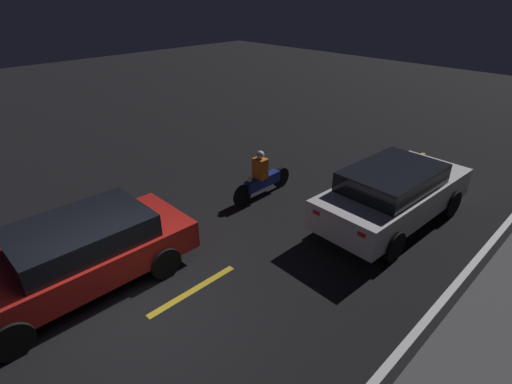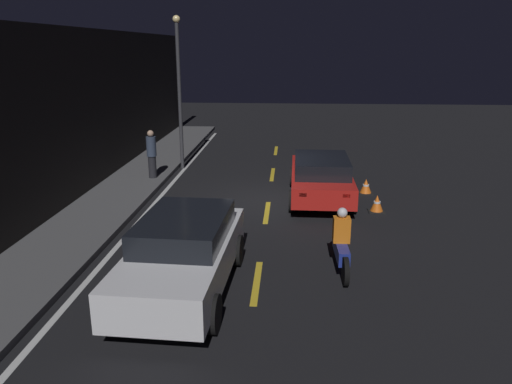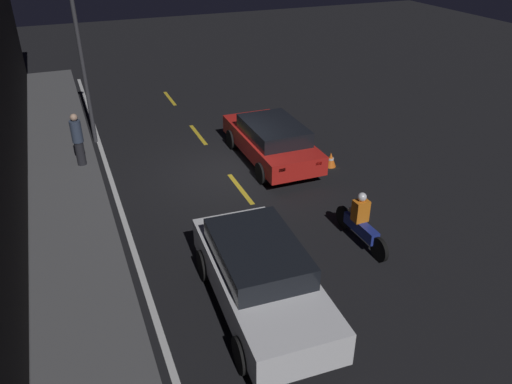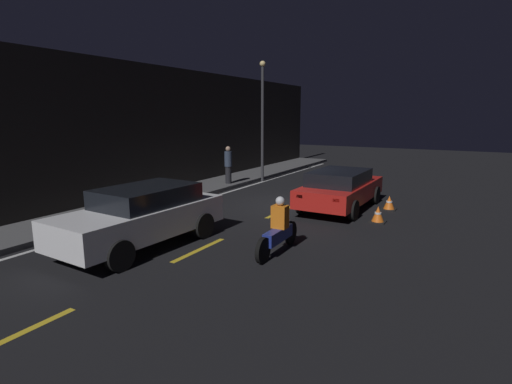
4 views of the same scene
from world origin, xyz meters
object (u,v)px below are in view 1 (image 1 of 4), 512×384
object	(u,v)px
taxi_red	(76,254)
traffic_cone_near	(100,223)
motorcycle	(262,178)
traffic_cone_mid	(14,258)
sedan_white	(393,193)

from	to	relation	value
taxi_red	traffic_cone_near	world-z (taller)	taxi_red
traffic_cone_near	motorcycle	bearing A→B (deg)	160.32
traffic_cone_near	traffic_cone_mid	xyz separation A→B (m)	(1.89, 0.05, -0.01)
sedan_white	traffic_cone_near	world-z (taller)	sedan_white
sedan_white	taxi_red	distance (m)	7.07
sedan_white	taxi_red	world-z (taller)	sedan_white
traffic_cone_near	traffic_cone_mid	bearing A→B (deg)	1.56
sedan_white	traffic_cone_near	xyz separation A→B (m)	(5.23, -4.61, -0.57)
taxi_red	traffic_cone_mid	distance (m)	1.78
sedan_white	motorcycle	world-z (taller)	sedan_white
sedan_white	traffic_cone_near	distance (m)	7.00
taxi_red	motorcycle	bearing A→B (deg)	-177.74
traffic_cone_near	traffic_cone_mid	world-z (taller)	traffic_cone_near
motorcycle	traffic_cone_mid	xyz separation A→B (m)	(5.89, -1.38, -0.32)
traffic_cone_mid	sedan_white	bearing A→B (deg)	147.41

